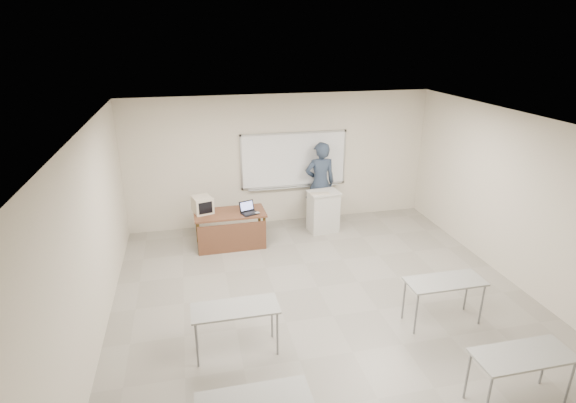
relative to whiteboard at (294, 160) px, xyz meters
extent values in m
cube|color=gray|center=(-0.30, -3.97, -1.49)|extent=(7.00, 8.00, 0.01)
cube|color=white|center=(0.00, 0.00, 0.02)|extent=(2.40, 0.03, 1.20)
cube|color=#B7BABC|center=(0.00, 0.00, 0.64)|extent=(2.48, 0.04, 0.04)
cube|color=#B7BABC|center=(0.00, 0.00, -0.60)|extent=(2.48, 0.04, 0.04)
cube|color=#B7BABC|center=(-1.22, 0.00, 0.02)|extent=(0.04, 0.04, 1.28)
cube|color=#B7BABC|center=(1.22, 0.00, 0.02)|extent=(0.04, 0.04, 1.28)
cube|color=#B7BABC|center=(0.00, -0.05, -0.64)|extent=(2.16, 0.07, 0.02)
cube|color=gray|center=(-1.90, -4.47, -0.77)|extent=(1.20, 0.50, 0.03)
cylinder|color=slate|center=(-2.45, -4.67, -1.13)|extent=(0.03, 0.03, 0.70)
cylinder|color=slate|center=(-1.35, -4.67, -1.13)|extent=(0.03, 0.03, 0.70)
cylinder|color=slate|center=(-2.45, -4.27, -1.13)|extent=(0.03, 0.03, 0.70)
cylinder|color=slate|center=(-1.35, -4.27, -1.13)|extent=(0.03, 0.03, 0.70)
cube|color=gray|center=(1.30, -4.47, -0.77)|extent=(1.20, 0.50, 0.03)
cylinder|color=slate|center=(0.75, -4.67, -1.13)|extent=(0.03, 0.03, 0.70)
cylinder|color=slate|center=(1.85, -4.67, -1.13)|extent=(0.03, 0.03, 0.70)
cylinder|color=slate|center=(0.75, -4.27, -1.13)|extent=(0.03, 0.03, 0.70)
cylinder|color=slate|center=(1.85, -4.27, -1.13)|extent=(0.03, 0.03, 0.70)
cube|color=gray|center=(-1.90, -6.17, -0.77)|extent=(1.20, 0.50, 0.03)
cube|color=gray|center=(1.30, -6.17, -0.77)|extent=(1.20, 0.50, 0.03)
cylinder|color=slate|center=(0.75, -6.37, -1.13)|extent=(0.03, 0.03, 0.70)
cylinder|color=slate|center=(1.85, -6.37, -1.13)|extent=(0.03, 0.03, 0.70)
cylinder|color=slate|center=(0.75, -5.97, -1.13)|extent=(0.03, 0.03, 0.70)
cylinder|color=slate|center=(1.85, -5.97, -1.13)|extent=(0.03, 0.03, 0.70)
cube|color=brown|center=(-1.62, -1.04, -0.75)|extent=(1.47, 0.73, 0.04)
cube|color=brown|center=(-1.62, -1.39, -1.17)|extent=(1.40, 0.03, 0.63)
cylinder|color=#3D2B0D|center=(-2.30, -1.35, -1.13)|extent=(0.06, 0.06, 0.71)
cylinder|color=#3D2B0D|center=(-0.95, -1.35, -1.13)|extent=(0.06, 0.06, 0.71)
cylinder|color=#3D2B0D|center=(-2.30, -0.74, -1.13)|extent=(0.06, 0.06, 0.71)
cylinder|color=#3D2B0D|center=(-0.95, -0.74, -1.13)|extent=(0.06, 0.06, 0.71)
cube|color=beige|center=(0.50, -0.77, -1.03)|extent=(0.63, 0.45, 0.90)
cube|color=beige|center=(0.50, -0.77, -0.56)|extent=(0.67, 0.49, 0.04)
cube|color=#BDB09A|center=(-2.17, -0.89, -0.56)|extent=(0.35, 0.37, 0.34)
cube|color=#BDB09A|center=(-2.17, -1.10, -0.56)|extent=(0.37, 0.04, 0.35)
cube|color=black|center=(-2.17, -1.12, -0.56)|extent=(0.28, 0.01, 0.24)
cube|color=black|center=(-1.22, -1.22, -0.72)|extent=(0.32, 0.23, 0.02)
cube|color=black|center=(-1.22, -1.23, -0.71)|extent=(0.26, 0.14, 0.01)
cube|color=black|center=(-1.22, -1.08, -0.60)|extent=(0.32, 0.07, 0.22)
cube|color=#8690D7|center=(-1.22, -1.09, -0.60)|extent=(0.27, 0.05, 0.17)
ellipsoid|color=#9D9FA5|center=(-1.07, -1.24, -0.71)|extent=(0.11, 0.08, 0.04)
cube|color=#BDB09A|center=(0.37, -0.89, -0.53)|extent=(0.44, 0.19, 0.02)
imported|color=black|center=(0.56, -0.27, -0.51)|extent=(0.72, 0.48, 1.95)
camera|label=1|loc=(-2.35, -9.73, 2.80)|focal=28.00mm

